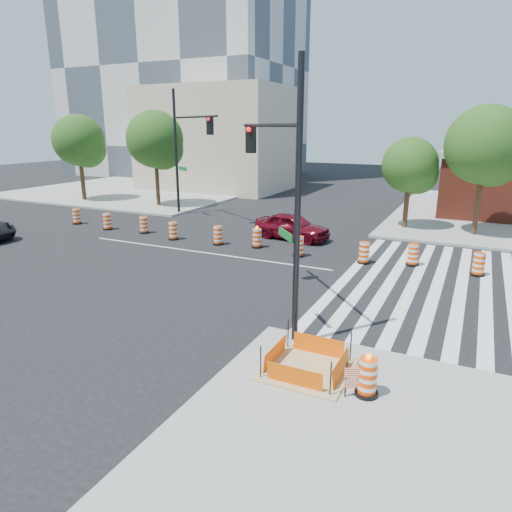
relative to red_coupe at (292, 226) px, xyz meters
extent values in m
plane|color=black|center=(-3.12, -4.72, -0.75)|extent=(120.00, 120.00, 0.00)
cube|color=gray|center=(-21.12, 13.28, -0.67)|extent=(22.00, 22.00, 0.15)
cube|color=silver|center=(4.68, -4.72, -0.74)|extent=(0.45, 13.50, 0.01)
cube|color=silver|center=(5.58, -4.72, -0.74)|extent=(0.45, 13.50, 0.01)
cube|color=silver|center=(6.48, -4.72, -0.74)|extent=(0.45, 13.50, 0.01)
cube|color=silver|center=(7.38, -4.72, -0.74)|extent=(0.45, 13.50, 0.01)
cube|color=silver|center=(8.28, -4.72, -0.74)|extent=(0.45, 13.50, 0.01)
cube|color=silver|center=(9.18, -4.72, -0.74)|extent=(0.45, 13.50, 0.01)
cube|color=silver|center=(10.08, -4.72, -0.74)|extent=(0.45, 13.50, 0.01)
cube|color=silver|center=(10.98, -4.72, -0.74)|extent=(0.45, 13.50, 0.01)
cube|color=silver|center=(-3.12, -4.72, -0.74)|extent=(14.00, 0.12, 0.01)
cube|color=tan|center=(5.88, -13.72, -0.57)|extent=(2.20, 2.20, 0.05)
cube|color=#F45B04|center=(5.88, -14.62, -0.32)|extent=(1.44, 0.02, 0.55)
cube|color=#F45B04|center=(5.88, -12.82, -0.32)|extent=(1.44, 0.02, 0.55)
cube|color=#F45B04|center=(4.98, -13.72, -0.32)|extent=(0.02, 1.44, 0.55)
cube|color=#F45B04|center=(6.78, -13.72, -0.32)|extent=(0.02, 1.44, 0.55)
cylinder|color=black|center=(4.98, -14.62, -0.15)|extent=(0.04, 0.04, 0.90)
cylinder|color=black|center=(6.78, -14.62, -0.15)|extent=(0.04, 0.04, 0.90)
cylinder|color=black|center=(4.98, -12.82, -0.15)|extent=(0.04, 0.04, 0.90)
cylinder|color=black|center=(6.78, -12.82, -0.15)|extent=(0.04, 0.04, 0.90)
cube|color=#C1B094|center=(-15.12, 17.28, 4.25)|extent=(14.00, 10.00, 10.00)
imported|color=#5B0715|center=(0.00, 0.00, 0.00)|extent=(4.58, 2.36, 1.49)
cylinder|color=black|center=(4.93, -12.18, 3.37)|extent=(0.18, 0.18, 7.92)
cylinder|color=black|center=(2.97, -9.95, 5.55)|extent=(4.02, 4.54, 0.12)
cube|color=black|center=(1.59, -8.39, 5.05)|extent=(0.32, 0.28, 0.99)
sphere|color=#FF0C0C|center=(1.59, -8.57, 5.40)|extent=(0.18, 0.18, 0.18)
cube|color=#0C591E|center=(4.28, -11.44, 2.38)|extent=(0.82, 0.92, 0.25)
cylinder|color=black|center=(-10.46, 3.65, 3.71)|extent=(0.19, 0.19, 8.61)
cylinder|color=black|center=(-7.71, 1.95, 6.08)|extent=(5.56, 3.51, 0.13)
cube|color=black|center=(-5.79, 0.77, 5.54)|extent=(0.34, 0.30, 1.08)
sphere|color=#FF0C0C|center=(-5.79, 0.59, 5.92)|extent=(0.19, 0.19, 0.19)
cube|color=#0C591E|center=(-9.54, 3.09, 2.63)|extent=(1.12, 0.72, 0.27)
cylinder|color=black|center=(7.53, -14.19, -0.55)|extent=(0.55, 0.55, 0.09)
cylinder|color=#FF4405|center=(7.53, -14.19, -0.09)|extent=(0.44, 0.44, 0.87)
sphere|color=#FF990C|center=(7.53, -14.19, 0.41)|extent=(0.15, 0.15, 0.15)
cube|color=#FF4405|center=(7.41, -14.32, 0.04)|extent=(0.70, 0.39, 0.25)
cube|color=#FF4405|center=(7.41, -14.32, -0.25)|extent=(0.70, 0.39, 0.20)
cylinder|color=black|center=(7.10, -14.47, -0.14)|extent=(0.04, 0.04, 0.90)
cylinder|color=black|center=(7.71, -14.16, -0.14)|extent=(0.04, 0.04, 0.90)
cylinder|color=#382314|center=(-21.27, 4.95, 1.52)|extent=(0.35, 0.35, 4.54)
sphere|color=#234B15|center=(-21.27, 4.95, 4.36)|extent=(4.26, 4.26, 4.26)
sphere|color=#234B15|center=(-20.72, 5.28, 3.65)|extent=(3.12, 3.12, 3.12)
sphere|color=#234B15|center=(-21.70, 4.73, 3.94)|extent=(2.84, 2.84, 2.84)
cylinder|color=#382314|center=(-13.67, 5.41, 1.60)|extent=(0.31, 0.31, 4.69)
sphere|color=#234B15|center=(-13.67, 5.41, 4.53)|extent=(4.40, 4.40, 4.40)
sphere|color=#234B15|center=(-13.19, 5.70, 3.80)|extent=(3.23, 3.23, 3.23)
sphere|color=#234B15|center=(-14.05, 5.22, 4.09)|extent=(2.93, 2.93, 2.93)
cylinder|color=#382314|center=(5.40, 5.52, 1.03)|extent=(0.30, 0.30, 3.55)
sphere|color=#234B15|center=(5.40, 5.52, 3.24)|extent=(3.33, 3.33, 3.33)
sphere|color=#234B15|center=(5.87, 5.81, 2.69)|extent=(2.44, 2.44, 2.44)
sphere|color=#234B15|center=(5.02, 5.33, 2.91)|extent=(2.22, 2.22, 2.22)
cylinder|color=#382314|center=(9.37, 5.27, 1.59)|extent=(0.29, 0.29, 4.67)
sphere|color=#234B15|center=(9.37, 5.27, 4.51)|extent=(4.38, 4.38, 4.38)
sphere|color=#234B15|center=(9.83, 5.54, 3.78)|extent=(3.21, 3.21, 3.21)
sphere|color=#234B15|center=(9.01, 5.08, 4.07)|extent=(2.92, 2.92, 2.92)
cylinder|color=black|center=(-14.37, -2.36, -0.70)|extent=(0.60, 0.60, 0.10)
cylinder|color=#FF4405|center=(-14.37, -2.36, -0.20)|extent=(0.48, 0.48, 0.95)
cylinder|color=black|center=(-11.30, -2.77, -0.70)|extent=(0.60, 0.60, 0.10)
cylinder|color=#FF4405|center=(-11.30, -2.77, -0.20)|extent=(0.48, 0.48, 0.95)
cylinder|color=black|center=(-8.62, -2.53, -0.70)|extent=(0.60, 0.60, 0.10)
cylinder|color=#FF4405|center=(-8.62, -2.53, -0.20)|extent=(0.48, 0.48, 0.95)
cylinder|color=black|center=(-6.05, -3.09, -0.70)|extent=(0.60, 0.60, 0.10)
cylinder|color=#FF4405|center=(-6.05, -3.09, -0.20)|extent=(0.48, 0.48, 0.95)
cylinder|color=black|center=(-3.16, -2.96, -0.70)|extent=(0.60, 0.60, 0.10)
cylinder|color=#FF4405|center=(-3.16, -2.96, -0.20)|extent=(0.48, 0.48, 0.95)
cylinder|color=black|center=(-0.97, -2.59, -0.70)|extent=(0.60, 0.60, 0.10)
cylinder|color=#FF4405|center=(-0.97, -2.59, -0.20)|extent=(0.48, 0.48, 0.95)
sphere|color=#FF990C|center=(-0.97, -2.59, 0.35)|extent=(0.16, 0.16, 0.16)
cylinder|color=black|center=(1.64, -3.23, -0.70)|extent=(0.60, 0.60, 0.10)
cylinder|color=#FF4405|center=(1.64, -3.23, -0.20)|extent=(0.48, 0.48, 0.95)
cylinder|color=black|center=(4.84, -2.99, -0.70)|extent=(0.60, 0.60, 0.10)
cylinder|color=#FF4405|center=(4.84, -2.99, -0.20)|extent=(0.48, 0.48, 0.95)
cylinder|color=black|center=(6.96, -2.34, -0.70)|extent=(0.60, 0.60, 0.10)
cylinder|color=#FF4405|center=(6.96, -2.34, -0.20)|extent=(0.48, 0.48, 0.95)
cylinder|color=black|center=(9.73, -2.66, -0.70)|extent=(0.60, 0.60, 0.10)
cylinder|color=#FF4405|center=(9.73, -2.66, -0.20)|extent=(0.48, 0.48, 0.95)
camera|label=1|loc=(9.35, -23.82, 5.52)|focal=32.00mm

